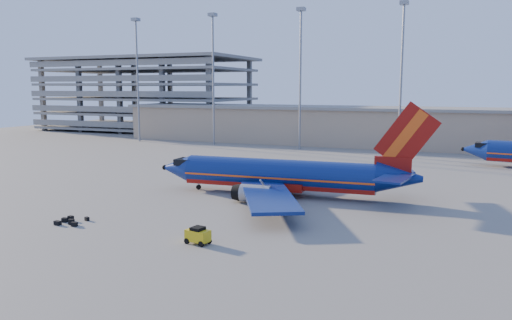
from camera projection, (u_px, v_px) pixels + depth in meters
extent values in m
plane|color=slate|center=(223.00, 194.00, 60.14)|extent=(220.00, 220.00, 0.00)
cube|color=gray|center=(382.00, 128.00, 108.79)|extent=(120.00, 15.00, 8.00)
cube|color=slate|center=(383.00, 108.00, 108.19)|extent=(122.00, 16.00, 0.60)
cube|color=slate|center=(148.00, 127.00, 151.16)|extent=(60.00, 30.00, 0.70)
cube|color=slate|center=(147.00, 113.00, 150.56)|extent=(60.00, 30.00, 0.70)
cube|color=slate|center=(147.00, 99.00, 149.95)|extent=(60.00, 30.00, 0.70)
cube|color=slate|center=(147.00, 85.00, 149.35)|extent=(60.00, 30.00, 0.70)
cube|color=slate|center=(146.00, 70.00, 148.75)|extent=(60.00, 30.00, 0.70)
cube|color=slate|center=(146.00, 60.00, 148.29)|extent=(62.00, 32.00, 0.80)
cube|color=slate|center=(170.00, 95.00, 161.68)|extent=(1.20, 1.20, 21.00)
cylinder|color=gray|center=(138.00, 82.00, 117.25)|extent=(0.44, 0.44, 28.00)
cube|color=gray|center=(136.00, 19.00, 115.20)|extent=(1.60, 1.60, 0.70)
cylinder|color=gray|center=(213.00, 82.00, 109.66)|extent=(0.44, 0.44, 28.00)
cube|color=gray|center=(213.00, 15.00, 107.61)|extent=(1.60, 1.60, 0.70)
cylinder|color=gray|center=(300.00, 81.00, 102.08)|extent=(0.44, 0.44, 28.00)
cube|color=gray|center=(301.00, 9.00, 100.03)|extent=(1.60, 1.60, 0.70)
cylinder|color=gray|center=(401.00, 81.00, 94.49)|extent=(0.44, 0.44, 28.00)
cube|color=gray|center=(404.00, 3.00, 92.44)|extent=(1.60, 1.60, 0.70)
cylinder|color=navy|center=(278.00, 174.00, 58.94)|extent=(22.89, 4.97, 3.50)
cube|color=maroon|center=(278.00, 181.00, 59.06)|extent=(22.85, 4.31, 1.23)
cube|color=#F15114|center=(278.00, 176.00, 58.97)|extent=(22.89, 5.00, 0.21)
cone|color=navy|center=(177.00, 168.00, 63.19)|extent=(4.19, 3.75, 3.50)
cube|color=black|center=(186.00, 162.00, 62.67)|extent=(2.43, 2.60, 0.76)
cone|color=navy|center=(400.00, 178.00, 54.48)|extent=(5.14, 3.81, 3.50)
cube|color=maroon|center=(393.00, 166.00, 54.54)|extent=(4.00, 0.78, 2.08)
cube|color=maroon|center=(407.00, 136.00, 53.64)|extent=(6.95, 0.75, 7.55)
cube|color=#F15114|center=(405.00, 136.00, 53.70)|extent=(4.64, 0.70, 5.92)
cube|color=navy|center=(398.00, 169.00, 57.54)|extent=(4.37, 6.60, 0.21)
cube|color=navy|center=(394.00, 178.00, 51.51)|extent=(3.68, 6.40, 0.21)
cube|color=navy|center=(306.00, 171.00, 66.40)|extent=(9.52, 15.40, 0.33)
cube|color=navy|center=(269.00, 196.00, 50.80)|extent=(11.01, 15.18, 0.33)
cube|color=maroon|center=(282.00, 185.00, 58.97)|extent=(5.90, 4.05, 0.95)
cylinder|color=gray|center=(280.00, 178.00, 64.12)|extent=(3.53, 2.20, 1.99)
cylinder|color=gray|center=(256.00, 194.00, 54.90)|extent=(3.53, 2.20, 1.99)
cylinder|color=gray|center=(199.00, 185.00, 62.55)|extent=(0.24, 0.24, 1.04)
cylinder|color=black|center=(199.00, 187.00, 62.58)|extent=(0.62, 0.28, 0.61)
cylinder|color=black|center=(295.00, 189.00, 61.10)|extent=(0.83, 0.57, 0.79)
cylinder|color=black|center=(284.00, 197.00, 56.49)|extent=(0.83, 0.57, 0.79)
cone|color=navy|center=(474.00, 150.00, 82.28)|extent=(4.24, 3.82, 3.46)
cube|color=black|center=(483.00, 145.00, 81.59)|extent=(2.46, 2.63, 0.75)
cube|color=gold|center=(198.00, 235.00, 40.68)|extent=(2.11, 1.43, 0.93)
cube|color=black|center=(198.00, 229.00, 40.60)|extent=(1.09, 1.16, 0.33)
cylinder|color=black|center=(195.00, 238.00, 41.57)|extent=(0.50, 0.25, 0.48)
cylinder|color=black|center=(187.00, 241.00, 40.71)|extent=(0.50, 0.25, 0.48)
cylinder|color=black|center=(209.00, 241.00, 40.78)|extent=(0.50, 0.25, 0.48)
cylinder|color=black|center=(201.00, 244.00, 39.93)|extent=(0.50, 0.25, 0.48)
cube|color=black|center=(58.00, 223.00, 46.31)|extent=(0.66, 0.43, 0.40)
cube|color=black|center=(71.00, 222.00, 46.47)|extent=(0.58, 0.41, 0.51)
cube|color=black|center=(74.00, 224.00, 45.86)|extent=(0.61, 0.40, 0.41)
cube|color=black|center=(65.00, 220.00, 47.33)|extent=(0.60, 0.54, 0.43)
cube|color=black|center=(71.00, 218.00, 47.76)|extent=(0.55, 0.44, 0.50)
cube|color=black|center=(87.00, 219.00, 47.88)|extent=(0.54, 0.46, 0.35)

